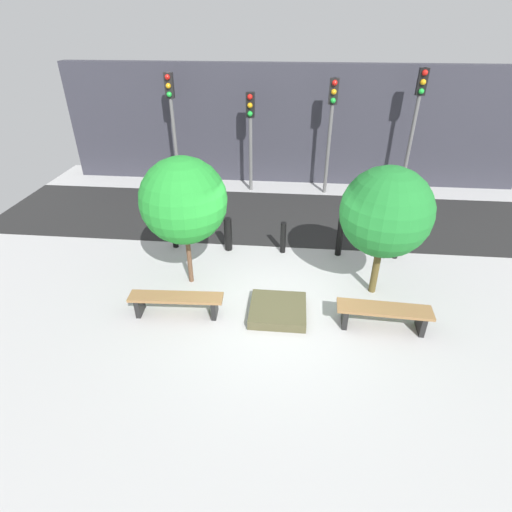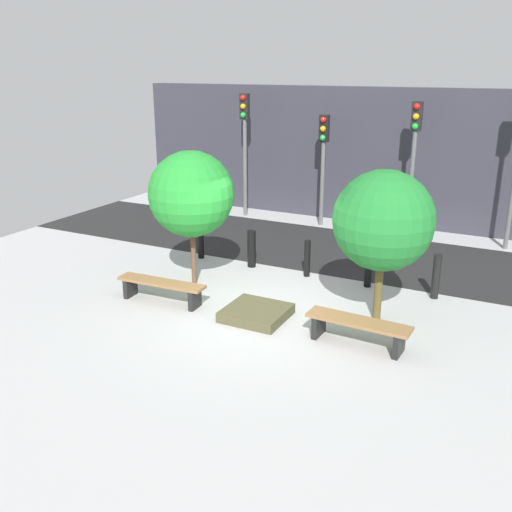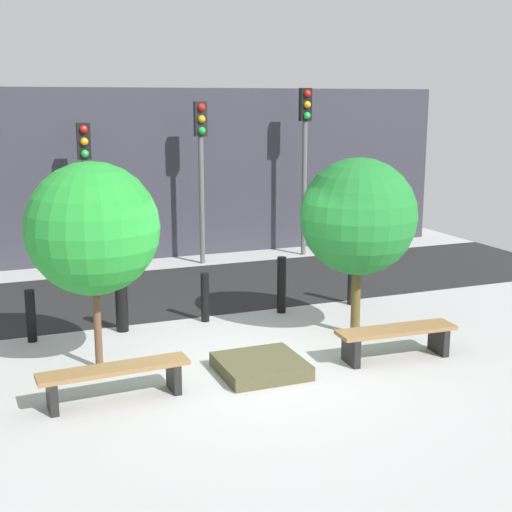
{
  "view_description": "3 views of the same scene",
  "coord_description": "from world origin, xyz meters",
  "px_view_note": "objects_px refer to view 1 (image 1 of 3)",
  "views": [
    {
      "loc": [
        0.17,
        -6.63,
        5.39
      ],
      "look_at": [
        -0.47,
        0.06,
        1.35
      ],
      "focal_mm": 28.0,
      "sensor_mm": 36.0,
      "label": 1
    },
    {
      "loc": [
        4.62,
        -9.09,
        4.69
      ],
      "look_at": [
        -0.09,
        0.14,
        1.21
      ],
      "focal_mm": 40.0,
      "sensor_mm": 36.0,
      "label": 2
    },
    {
      "loc": [
        -3.57,
        -8.87,
        3.8
      ],
      "look_at": [
        0.12,
        0.47,
        1.59
      ],
      "focal_mm": 50.0,
      "sensor_mm": 36.0,
      "label": 3
    }
  ],
  "objects_px": {
    "bollard_right": "(340,237)",
    "traffic_light_mid_west": "(250,124)",
    "bench_left": "(176,301)",
    "tree_behind_right_bench": "(386,212)",
    "planter_bed": "(278,310)",
    "traffic_light_east": "(416,112)",
    "traffic_light_west": "(172,112)",
    "bollard_left": "(228,234)",
    "traffic_light_mid_east": "(331,117)",
    "bollard_far_left": "(174,233)",
    "bollard_center": "(283,238)",
    "bench_right": "(384,313)",
    "tree_behind_left_bench": "(184,201)",
    "bollard_far_right": "(397,241)"
  },
  "relations": [
    {
      "from": "bollard_right",
      "to": "traffic_light_mid_west",
      "type": "distance_m",
      "value": 5.46
    },
    {
      "from": "bench_left",
      "to": "tree_behind_right_bench",
      "type": "xyz_separation_m",
      "value": [
        4.2,
        1.23,
        1.63
      ]
    },
    {
      "from": "bench_left",
      "to": "bollard_right",
      "type": "bearing_deg",
      "value": 35.44
    },
    {
      "from": "planter_bed",
      "to": "traffic_light_east",
      "type": "relative_size",
      "value": 0.29
    },
    {
      "from": "tree_behind_right_bench",
      "to": "traffic_light_west",
      "type": "height_order",
      "value": "traffic_light_west"
    },
    {
      "from": "bollard_left",
      "to": "traffic_light_mid_east",
      "type": "xyz_separation_m",
      "value": [
        2.77,
        4.35,
        2.14
      ]
    },
    {
      "from": "bollard_far_left",
      "to": "bollard_center",
      "type": "height_order",
      "value": "bollard_center"
    },
    {
      "from": "traffic_light_west",
      "to": "traffic_light_mid_west",
      "type": "distance_m",
      "value": 2.66
    },
    {
      "from": "bench_right",
      "to": "traffic_light_mid_west",
      "type": "bearing_deg",
      "value": 118.36
    },
    {
      "from": "bench_right",
      "to": "traffic_light_west",
      "type": "distance_m",
      "value": 9.66
    },
    {
      "from": "bench_left",
      "to": "bollard_far_left",
      "type": "relative_size",
      "value": 2.29
    },
    {
      "from": "bench_right",
      "to": "traffic_light_east",
      "type": "xyz_separation_m",
      "value": [
        1.86,
        7.16,
        2.45
      ]
    },
    {
      "from": "tree_behind_left_bench",
      "to": "bollard_far_right",
      "type": "xyz_separation_m",
      "value": [
        5.01,
        1.57,
        -1.56
      ]
    },
    {
      "from": "tree_behind_right_bench",
      "to": "bollard_far_left",
      "type": "height_order",
      "value": "tree_behind_right_bench"
    },
    {
      "from": "bollard_center",
      "to": "traffic_light_mid_west",
      "type": "bearing_deg",
      "value": 106.86
    },
    {
      "from": "bench_left",
      "to": "bollard_center",
      "type": "height_order",
      "value": "bollard_center"
    },
    {
      "from": "bollard_right",
      "to": "traffic_light_east",
      "type": "xyz_separation_m",
      "value": [
        2.5,
        4.35,
        2.28
      ]
    },
    {
      "from": "tree_behind_right_bench",
      "to": "bollard_far_right",
      "type": "distance_m",
      "value": 2.31
    },
    {
      "from": "bench_left",
      "to": "bollard_far_left",
      "type": "bearing_deg",
      "value": 103.26
    },
    {
      "from": "bollard_far_right",
      "to": "traffic_light_west",
      "type": "height_order",
      "value": "traffic_light_west"
    },
    {
      "from": "bench_right",
      "to": "traffic_light_mid_east",
      "type": "xyz_separation_m",
      "value": [
        -0.78,
        7.16,
        2.25
      ]
    },
    {
      "from": "tree_behind_left_bench",
      "to": "traffic_light_mid_east",
      "type": "distance_m",
      "value": 6.86
    },
    {
      "from": "bollard_center",
      "to": "bollard_right",
      "type": "xyz_separation_m",
      "value": [
        1.45,
        0.0,
        0.08
      ]
    },
    {
      "from": "planter_bed",
      "to": "traffic_light_east",
      "type": "bearing_deg",
      "value": 60.36
    },
    {
      "from": "bench_left",
      "to": "bollard_far_left",
      "type": "xyz_separation_m",
      "value": [
        -0.81,
        2.8,
        0.09
      ]
    },
    {
      "from": "tree_behind_left_bench",
      "to": "traffic_light_west",
      "type": "xyz_separation_m",
      "value": [
        -1.86,
        5.92,
        0.61
      ]
    },
    {
      "from": "traffic_light_west",
      "to": "traffic_light_mid_west",
      "type": "bearing_deg",
      "value": -0.03
    },
    {
      "from": "planter_bed",
      "to": "traffic_light_mid_west",
      "type": "bearing_deg",
      "value": 100.74
    },
    {
      "from": "tree_behind_right_bench",
      "to": "bollard_far_left",
      "type": "xyz_separation_m",
      "value": [
        -5.01,
        1.57,
        -1.54
      ]
    },
    {
      "from": "tree_behind_left_bench",
      "to": "bollard_right",
      "type": "bearing_deg",
      "value": 23.82
    },
    {
      "from": "planter_bed",
      "to": "bollard_far_right",
      "type": "xyz_separation_m",
      "value": [
        2.91,
        2.6,
        0.38
      ]
    },
    {
      "from": "bollard_right",
      "to": "bollard_far_right",
      "type": "distance_m",
      "value": 1.45
    },
    {
      "from": "planter_bed",
      "to": "bollard_center",
      "type": "bearing_deg",
      "value": 90.0
    },
    {
      "from": "bollard_far_left",
      "to": "bench_right",
      "type": "bearing_deg",
      "value": -29.23
    },
    {
      "from": "traffic_light_west",
      "to": "tree_behind_left_bench",
      "type": "bearing_deg",
      "value": -72.59
    },
    {
      "from": "tree_behind_left_bench",
      "to": "traffic_light_mid_east",
      "type": "bearing_deg",
      "value": 60.0
    },
    {
      "from": "tree_behind_right_bench",
      "to": "traffic_light_east",
      "type": "distance_m",
      "value": 6.26
    },
    {
      "from": "tree_behind_left_bench",
      "to": "bollard_right",
      "type": "xyz_separation_m",
      "value": [
        3.55,
        1.57,
        -1.53
      ]
    },
    {
      "from": "tree_behind_left_bench",
      "to": "bollard_far_left",
      "type": "height_order",
      "value": "tree_behind_left_bench"
    },
    {
      "from": "tree_behind_right_bench",
      "to": "tree_behind_left_bench",
      "type": "bearing_deg",
      "value": 180.0
    },
    {
      "from": "bollard_left",
      "to": "bollard_center",
      "type": "height_order",
      "value": "bollard_left"
    },
    {
      "from": "bollard_far_left",
      "to": "bollard_center",
      "type": "bearing_deg",
      "value": 0.0
    },
    {
      "from": "traffic_light_mid_west",
      "to": "traffic_light_mid_east",
      "type": "bearing_deg",
      "value": 0.02
    },
    {
      "from": "bollard_far_right",
      "to": "bench_left",
      "type": "bearing_deg",
      "value": -150.77
    },
    {
      "from": "planter_bed",
      "to": "traffic_light_east",
      "type": "xyz_separation_m",
      "value": [
        3.96,
        6.96,
        2.69
      ]
    },
    {
      "from": "bench_left",
      "to": "bench_right",
      "type": "relative_size",
      "value": 1.05
    },
    {
      "from": "bench_right",
      "to": "bollard_left",
      "type": "bearing_deg",
      "value": 144.56
    },
    {
      "from": "bench_right",
      "to": "tree_behind_left_bench",
      "type": "xyz_separation_m",
      "value": [
        -4.2,
        1.23,
        1.7
      ]
    },
    {
      "from": "bollard_center",
      "to": "traffic_light_west",
      "type": "height_order",
      "value": "traffic_light_west"
    },
    {
      "from": "bollard_far_left",
      "to": "bollard_left",
      "type": "bearing_deg",
      "value": 0.0
    }
  ]
}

